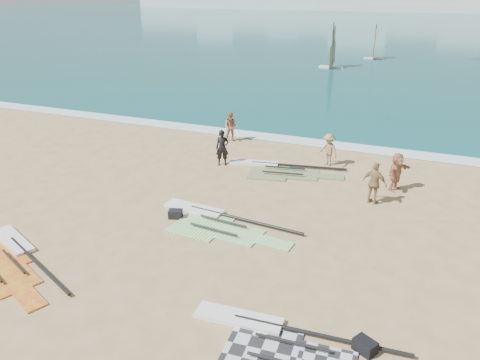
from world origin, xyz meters
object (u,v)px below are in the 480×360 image
at_px(rig_green, 213,220).
at_px(beachgoer_back, 375,183).
at_px(rig_orange, 275,169).
at_px(gear_bag_far, 365,346).
at_px(person_wetsuit, 222,148).
at_px(beachgoer_left, 231,127).
at_px(rig_red, 11,258).
at_px(beachgoer_mid, 329,150).
at_px(rig_grey, 274,340).
at_px(gear_bag_near, 175,214).
at_px(beachgoer_right, 397,172).

bearing_deg(rig_green, beachgoer_back, 41.74).
bearing_deg(rig_green, rig_orange, 90.81).
height_order(gear_bag_far, beachgoer_back, beachgoer_back).
xyz_separation_m(person_wetsuit, beachgoer_left, (-1.03, 3.36, -0.04)).
bearing_deg(rig_red, person_wetsuit, 98.81).
relative_size(rig_orange, beachgoer_left, 3.44).
relative_size(rig_orange, rig_red, 1.12).
bearing_deg(beachgoer_mid, rig_orange, -116.57).
distance_m(rig_green, beachgoer_left, 9.11).
bearing_deg(beachgoer_left, rig_grey, -78.37).
bearing_deg(gear_bag_far, rig_green, 143.33).
height_order(person_wetsuit, beachgoer_left, person_wetsuit).
bearing_deg(rig_orange, beachgoer_back, -32.90).
height_order(beachgoer_mid, beachgoer_back, beachgoer_back).
bearing_deg(beachgoer_back, beachgoer_left, -13.42).
xyz_separation_m(gear_bag_near, person_wetsuit, (-0.65, 5.45, 0.67)).
distance_m(rig_red, gear_bag_far, 10.42).
bearing_deg(beachgoer_right, rig_red, 158.96).
distance_m(rig_orange, beachgoer_back, 4.95).
bearing_deg(rig_red, rig_orange, 87.22).
distance_m(rig_green, beachgoer_mid, 7.45).
relative_size(rig_orange, beachgoer_right, 3.43).
relative_size(rig_grey, beachgoer_left, 3.32).
relative_size(rig_red, beachgoer_mid, 3.19).
xyz_separation_m(rig_orange, beachgoer_right, (5.15, -0.27, 0.73)).
bearing_deg(rig_grey, beachgoer_right, 76.62).
height_order(beachgoer_left, beachgoer_back, beachgoer_back).
height_order(rig_orange, beachgoer_left, beachgoer_left).
xyz_separation_m(rig_grey, person_wetsuit, (-5.87, 10.05, 0.77)).
bearing_deg(rig_green, rig_red, -129.97).
distance_m(rig_orange, beachgoer_mid, 2.60).
bearing_deg(beachgoer_right, rig_green, 158.33).
distance_m(rig_grey, rig_orange, 10.95).
height_order(rig_grey, beachgoer_left, beachgoer_left).
distance_m(rig_green, beachgoer_right, 7.71).
relative_size(rig_grey, rig_green, 0.96).
distance_m(rig_grey, gear_bag_far, 2.04).
height_order(rig_grey, rig_orange, same).
xyz_separation_m(rig_green, gear_bag_far, (5.85, -4.36, 0.10)).
height_order(rig_green, rig_orange, same).
xyz_separation_m(rig_red, beachgoer_mid, (7.03, 11.53, 0.70)).
bearing_deg(gear_bag_near, beachgoer_left, 100.75).
distance_m(rig_orange, beachgoer_left, 4.64).
height_order(rig_grey, beachgoer_back, beachgoer_back).
relative_size(rig_red, person_wetsuit, 2.92).
bearing_deg(beachgoer_left, gear_bag_far, -71.11).
xyz_separation_m(rig_green, beachgoer_right, (5.58, 5.27, 0.73)).
distance_m(gear_bag_far, beachgoer_left, 15.69).
xyz_separation_m(gear_bag_near, beachgoer_left, (-1.67, 8.81, 0.63)).
relative_size(rig_grey, beachgoer_back, 3.17).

